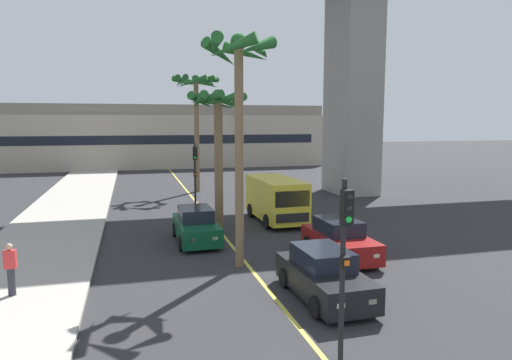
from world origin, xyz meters
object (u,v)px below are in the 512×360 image
object	(u,v)px
traffic_light_median_far	(195,169)
pedestrian_mid_block	(11,268)
traffic_light_median_near	(344,247)
delivery_van	(276,198)
palm_tree_near_median	(196,94)
car_queue_second	(339,240)
car_queue_front	(324,276)
palm_tree_mid_median	(239,80)
car_queue_third	(196,226)
palm_tree_far_median	(218,119)

from	to	relation	value
traffic_light_median_far	pedestrian_mid_block	size ratio (longest dim) A/B	2.59
traffic_light_median_near	traffic_light_median_far	bearing A→B (deg)	92.77
delivery_van	traffic_light_median_far	size ratio (longest dim) A/B	1.26
delivery_van	palm_tree_near_median	bearing A→B (deg)	102.24
palm_tree_near_median	car_queue_second	bearing A→B (deg)	-81.01
car_queue_front	traffic_light_median_far	xyz separation A→B (m)	(-2.05, 13.91, 1.99)
car_queue_second	traffic_light_median_far	xyz separation A→B (m)	(-4.36, 10.11, 1.99)
pedestrian_mid_block	car_queue_second	bearing A→B (deg)	7.14
traffic_light_median_near	pedestrian_mid_block	size ratio (longest dim) A/B	2.59
car_queue_second	palm_tree_mid_median	size ratio (longest dim) A/B	0.48
traffic_light_median_near	car_queue_third	bearing A→B (deg)	98.23
car_queue_third	pedestrian_mid_block	world-z (taller)	pedestrian_mid_block
car_queue_third	palm_tree_near_median	xyz separation A→B (m)	(2.16, 15.10, 6.78)
delivery_van	traffic_light_median_far	xyz separation A→B (m)	(-3.95, 3.01, 1.43)
car_queue_second	delivery_van	bearing A→B (deg)	93.37
car_queue_front	traffic_light_median_far	distance (m)	14.20
pedestrian_mid_block	delivery_van	bearing A→B (deg)	37.53
traffic_light_median_far	palm_tree_near_median	size ratio (longest dim) A/B	0.47
car_queue_second	traffic_light_median_near	bearing A→B (deg)	-114.83
delivery_van	traffic_light_median_near	xyz separation A→B (m)	(-3.09, -14.69, 1.43)
car_queue_front	pedestrian_mid_block	bearing A→B (deg)	165.71
palm_tree_mid_median	delivery_van	bearing A→B (deg)	62.71
car_queue_second	traffic_light_median_far	size ratio (longest dim) A/B	0.98
car_queue_second	delivery_van	distance (m)	7.14
palm_tree_near_median	palm_tree_mid_median	distance (m)	19.10
palm_tree_far_median	pedestrian_mid_block	size ratio (longest dim) A/B	4.32
car_queue_third	palm_tree_far_median	size ratio (longest dim) A/B	0.59
delivery_van	palm_tree_mid_median	size ratio (longest dim) A/B	0.62
car_queue_third	pedestrian_mid_block	distance (m)	8.36
traffic_light_median_far	palm_tree_mid_median	distance (m)	10.94
traffic_light_median_far	palm_tree_far_median	size ratio (longest dim) A/B	0.60
car_queue_third	car_queue_front	bearing A→B (deg)	-69.77
traffic_light_median_near	palm_tree_far_median	xyz separation A→B (m)	(-0.14, 14.03, 2.85)
delivery_van	pedestrian_mid_block	world-z (taller)	delivery_van
car_queue_front	palm_tree_far_median	world-z (taller)	palm_tree_far_median
palm_tree_mid_median	palm_tree_far_median	world-z (taller)	palm_tree_mid_median
car_queue_second	palm_tree_far_median	bearing A→B (deg)	119.49
traffic_light_median_far	palm_tree_near_median	xyz separation A→B (m)	(1.35, 8.96, 4.79)
car_queue_second	palm_tree_near_median	distance (m)	20.46
car_queue_front	palm_tree_mid_median	bearing A→B (deg)	114.83
car_queue_second	pedestrian_mid_block	xyz separation A→B (m)	(-11.55, -1.45, 0.28)
car_queue_second	car_queue_third	world-z (taller)	same
delivery_van	palm_tree_near_median	world-z (taller)	palm_tree_near_median
palm_tree_near_median	pedestrian_mid_block	distance (m)	23.15
car_queue_second	traffic_light_median_far	bearing A→B (deg)	113.35
delivery_van	pedestrian_mid_block	size ratio (longest dim) A/B	3.26
traffic_light_median_far	palm_tree_mid_median	world-z (taller)	palm_tree_mid_median
car_queue_third	traffic_light_median_near	size ratio (longest dim) A/B	0.98
traffic_light_median_far	car_queue_second	bearing A→B (deg)	-66.65
delivery_van	pedestrian_mid_block	distance (m)	14.04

